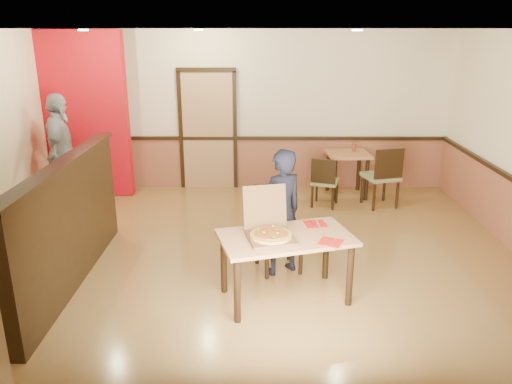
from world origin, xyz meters
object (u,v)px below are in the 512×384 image
side_chair_right (383,175)px  passerby (61,153)px  main_table (286,245)px  diner (281,213)px  side_table (348,163)px  diner_chair (277,224)px  condiment (354,148)px  side_chair_left (325,180)px  pizza_box (270,232)px

side_chair_right → passerby: 5.14m
main_table → diner: 0.64m
diner → side_table: bearing=-146.2°
diner_chair → condiment: diner_chair is taller
diner_chair → side_chair_left: 2.33m
side_table → side_chair_left: bearing=-127.7°
diner → side_chair_left: bearing=-141.8°
diner → side_chair_right: bearing=-159.8°
diner_chair → side_chair_right: diner_chair is taller
side_chair_right → side_chair_left: bearing=-16.8°
side_chair_left → condiment: size_ratio=5.63×
side_chair_left → diner: diner is taller
main_table → condiment: size_ratio=10.35×
diner → condiment: bearing=-147.4°
side_table → passerby: passerby is taller
side_table → pizza_box: bearing=-111.6°
side_chair_right → diner: (-1.75, -2.30, 0.20)m
main_table → side_table: bearing=54.5°
passerby → pizza_box: 4.32m
side_chair_left → diner: size_ratio=0.55×
diner_chair → condiment: size_ratio=6.92×
side_chair_left → side_table: side_chair_left is taller
pizza_box → condiment: size_ratio=4.33×
side_chair_right → condiment: side_chair_right is taller
diner → condiment: 3.31m
passerby → side_chair_left: bearing=-99.1°
main_table → condiment: (1.36, 3.63, 0.21)m
pizza_box → condiment: 3.98m
passerby → pizza_box: size_ratio=2.91×
pizza_box → side_table: bearing=55.4°
diner → condiment: size_ratio=10.25×
condiment → diner_chair: bearing=-116.6°
diner_chair → side_table: bearing=48.4°
diner_chair → pizza_box: pizza_box is taller
diner_chair → condiment: bearing=47.3°
side_chair_right → side_table: (-0.47, 0.62, 0.03)m
side_chair_left → pizza_box: size_ratio=1.30×
side_chair_right → diner: bearing=36.9°
diner_chair → side_chair_left: size_ratio=1.23×
diner_chair → side_table: (1.32, 2.77, 0.03)m
side_chair_left → main_table: bearing=93.7°
diner → condiment: diner is taller
passerby → main_table: bearing=-140.5°
main_table → side_chair_right: side_chair_right is taller
pizza_box → side_chair_left: bearing=59.3°
condiment → side_chair_right: bearing=-62.6°
passerby → pizza_box: passerby is taller
side_chair_left → passerby: bearing=20.4°
side_chair_right → condiment: size_ratio=6.85×
side_table → condiment: 0.28m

